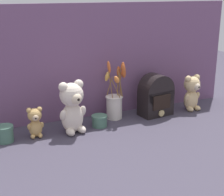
{
  "coord_description": "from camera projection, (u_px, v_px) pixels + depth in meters",
  "views": [
    {
      "loc": [
        -0.67,
        -1.5,
        0.66
      ],
      "look_at": [
        0.0,
        0.02,
        0.14
      ],
      "focal_mm": 55.0,
      "sensor_mm": 36.0,
      "label": 1
    }
  ],
  "objects": [
    {
      "name": "decorative_tin_tall",
      "position": [
        5.0,
        134.0,
        1.55
      ],
      "size": [
        0.08,
        0.08,
        0.08
      ],
      "color": "#47705B",
      "rests_on": "ground"
    },
    {
      "name": "ground_plane",
      "position": [
        114.0,
        124.0,
        1.76
      ],
      "size": [
        4.0,
        4.0,
        0.0
      ],
      "primitive_type": "plane",
      "color": "#3D3847"
    },
    {
      "name": "teddy_bear_medium",
      "position": [
        192.0,
        92.0,
        1.94
      ],
      "size": [
        0.11,
        0.1,
        0.21
      ],
      "color": "#DBBC84",
      "rests_on": "ground"
    },
    {
      "name": "teddy_bear_large",
      "position": [
        72.0,
        106.0,
        1.62
      ],
      "size": [
        0.14,
        0.13,
        0.26
      ],
      "color": "beige",
      "rests_on": "ground"
    },
    {
      "name": "vintage_radio",
      "position": [
        156.0,
        96.0,
        1.87
      ],
      "size": [
        0.19,
        0.13,
        0.23
      ],
      "color": "black",
      "rests_on": "ground"
    },
    {
      "name": "flower_vase",
      "position": [
        115.0,
        101.0,
        1.82
      ],
      "size": [
        0.12,
        0.15,
        0.32
      ],
      "color": "silver",
      "rests_on": "ground"
    },
    {
      "name": "decorative_tin_short",
      "position": [
        99.0,
        121.0,
        1.73
      ],
      "size": [
        0.08,
        0.08,
        0.06
      ],
      "color": "#47705B",
      "rests_on": "ground"
    },
    {
      "name": "backdrop_wall",
      "position": [
        101.0,
        61.0,
        1.82
      ],
      "size": [
        1.55,
        0.02,
        0.6
      ],
      "color": "#704C70",
      "rests_on": "ground"
    },
    {
      "name": "teddy_bear_small",
      "position": [
        35.0,
        122.0,
        1.59
      ],
      "size": [
        0.08,
        0.07,
        0.15
      ],
      "color": "tan",
      "rests_on": "ground"
    }
  ]
}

